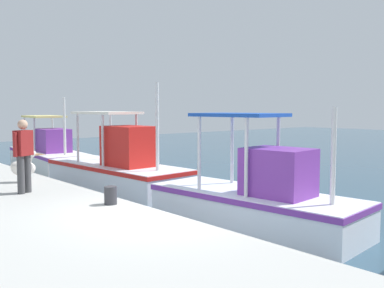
% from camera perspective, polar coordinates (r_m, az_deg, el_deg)
% --- Properties ---
extents(fishing_boat_nearest, '(5.97, 2.41, 3.12)m').
position_cam_1_polar(fishing_boat_nearest, '(19.94, -18.04, -1.48)').
color(fishing_boat_nearest, white).
rests_on(fishing_boat_nearest, ground).
extents(fishing_boat_second, '(5.75, 2.23, 3.44)m').
position_cam_1_polar(fishing_boat_second, '(14.43, -9.54, -3.34)').
color(fishing_boat_second, white).
rests_on(fishing_boat_second, ground).
extents(fishing_boat_third, '(5.18, 2.28, 2.74)m').
position_cam_1_polar(fishing_boat_third, '(10.08, 8.43, -7.25)').
color(fishing_boat_third, white).
rests_on(fishing_boat_third, ground).
extents(pelican, '(0.79, 0.85, 0.82)m').
position_cam_1_polar(pelican, '(12.20, -21.05, -2.77)').
color(pelican, tan).
rests_on(pelican, quay_pier).
extents(fisherman_standing, '(0.39, 0.53, 1.66)m').
position_cam_1_polar(fisherman_standing, '(10.56, -20.98, -1.11)').
color(fisherman_standing, '#3F3F42').
rests_on(fisherman_standing, quay_pier).
extents(mooring_bollard_nearest, '(0.25, 0.25, 0.36)m').
position_cam_1_polar(mooring_bollard_nearest, '(8.98, -10.50, -6.56)').
color(mooring_bollard_nearest, '#333338').
rests_on(mooring_bollard_nearest, quay_pier).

